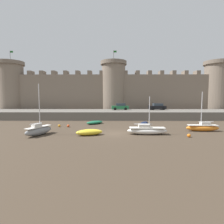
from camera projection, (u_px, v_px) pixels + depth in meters
name	position (u px, v px, depth m)	size (l,w,h in m)	color
ground_plane	(114.00, 133.00, 23.49)	(160.00, 160.00, 0.00)	#423528
quay_road	(114.00, 114.00, 40.81)	(70.43, 10.00, 1.75)	#666059
castle	(114.00, 91.00, 49.83)	(65.78, 7.34, 17.94)	#7A6B5B
sailboat_midflat_right	(39.00, 130.00, 22.24)	(2.64, 4.20, 6.55)	gray
rowboat_midflat_centre	(144.00, 124.00, 29.62)	(2.42, 3.67, 0.68)	#141E3D
rowboat_foreground_centre	(95.00, 122.00, 31.46)	(3.43, 3.11, 0.61)	#1E6B47
sailboat_near_channel_left	(147.00, 130.00, 22.72)	(5.21, 1.59, 4.93)	silver
sailboat_foreground_left	(203.00, 127.00, 24.89)	(4.67, 1.27, 5.60)	orange
rowboat_midflat_left	(89.00, 132.00, 22.18)	(3.58, 2.13, 0.78)	yellow
mooring_buoy_near_channel	(68.00, 126.00, 28.28)	(0.43, 0.43, 0.43)	#E04C1E
mooring_buoy_near_shore	(189.00, 135.00, 21.09)	(0.43, 0.43, 0.43)	orange
mooring_buoy_mid_mud	(59.00, 126.00, 28.48)	(0.41, 0.41, 0.41)	orange
car_quay_centre_east	(120.00, 107.00, 42.81)	(4.21, 2.10, 1.62)	#1E6638
car_quay_west	(157.00, 107.00, 42.75)	(4.21, 2.10, 1.62)	black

